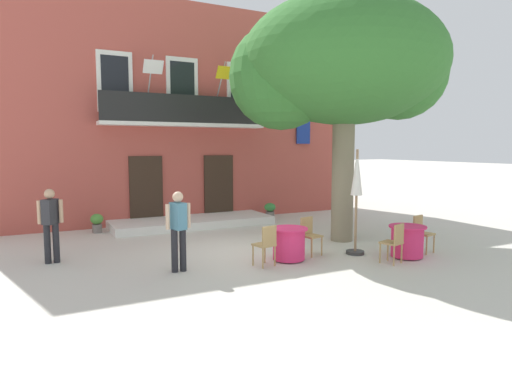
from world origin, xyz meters
name	(u,v)px	position (x,y,z in m)	size (l,w,h in m)	color
ground_plane	(250,251)	(0.00, 0.00, 0.00)	(120.00, 120.00, 0.00)	beige
building_facade	(166,117)	(-0.11, 6.99, 3.75)	(13.00, 5.09, 7.50)	#B24C42
entrance_step_platform	(193,222)	(-0.11, 4.09, 0.12)	(5.26, 1.82, 0.25)	silver
plane_tree	(341,66)	(2.77, 0.06, 4.77)	(5.81, 5.10, 6.60)	#7F755B
cafe_table_near_tree	(407,241)	(3.04, -2.22, 0.39)	(0.86, 0.86, 0.76)	#E52D66
cafe_chair_near_tree_0	(421,231)	(3.75, -1.99, 0.53)	(0.48, 0.48, 0.91)	tan
cafe_chair_near_tree_1	(394,241)	(2.34, -2.51, 0.53)	(0.50, 0.50, 0.91)	tan
cafe_table_middle	(289,244)	(0.41, -1.18, 0.39)	(0.86, 0.86, 0.76)	#E52D66
cafe_chair_middle_0	(266,243)	(-0.31, -1.41, 0.53)	(0.47, 0.47, 0.91)	tan
cafe_chair_middle_1	(310,233)	(1.13, -0.95, 0.53)	(0.47, 0.47, 0.91)	tan
cafe_umbrella	(357,186)	(2.16, -1.41, 1.67)	(0.44, 0.44, 2.55)	#997A56
ground_planter_left	(97,222)	(-3.09, 4.28, 0.33)	(0.38, 0.38, 0.58)	slate
ground_planter_right	(270,210)	(2.87, 4.18, 0.32)	(0.41, 0.41, 0.58)	slate
pedestrian_near_entrance	(178,227)	(-2.12, -0.92, 0.96)	(0.53, 0.39, 1.69)	#232328
pedestrian_mid_plaza	(51,221)	(-4.46, 1.03, 0.95)	(0.53, 0.40, 1.68)	#232328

